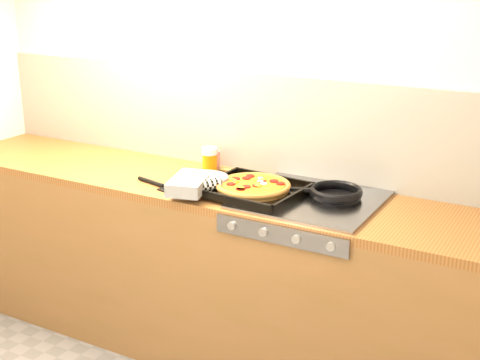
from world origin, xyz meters
The scene contains 9 objects.
room_shell centered at (0.00, 1.39, 1.15)m, with size 3.20×3.20×3.20m.
counter_run centered at (0.00, 1.10, 0.45)m, with size 3.20×0.62×0.90m.
stovetop centered at (0.45, 1.10, 0.91)m, with size 0.60×0.56×0.02m, color gray.
pizza_on_tray centered at (0.12, 1.01, 0.95)m, with size 0.59×0.49×0.07m.
frying_pan centered at (0.54, 1.16, 0.94)m, with size 0.41×0.30×0.04m.
tomato_can centered at (-0.18, 1.30, 0.95)m, with size 0.09×0.09×0.10m.
juice_glass centered at (-0.16, 1.24, 0.97)m, with size 0.09×0.09×0.13m.
wooden_spoon centered at (0.04, 1.30, 0.91)m, with size 0.30×0.04×0.02m.
black_spatula centered at (-0.26, 0.94, 0.91)m, with size 0.29×0.12×0.02m.
Camera 1 is at (1.54, -1.50, 1.92)m, focal length 50.00 mm.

